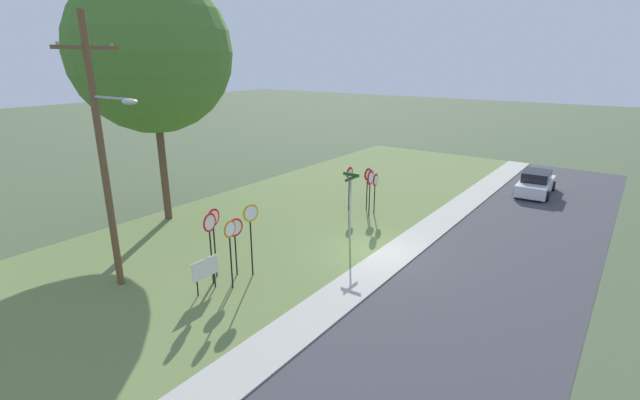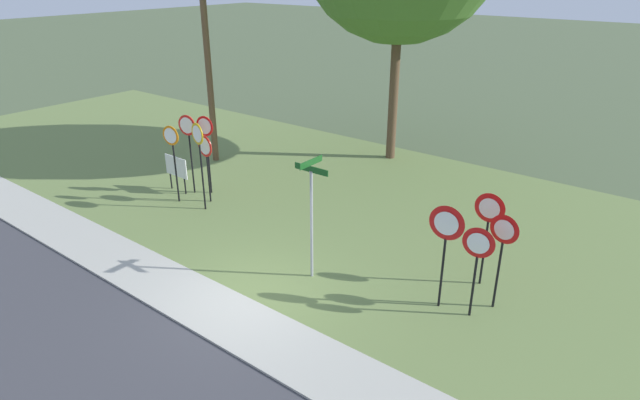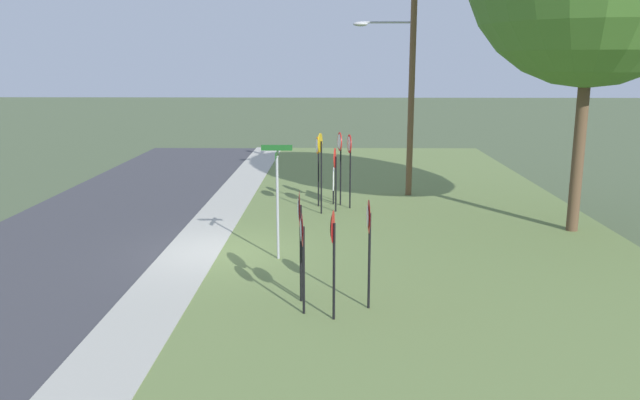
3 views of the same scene
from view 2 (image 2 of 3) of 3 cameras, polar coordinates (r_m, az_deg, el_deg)
name	(u,v)px [view 2 (image 2 of 3)]	position (r m, az deg, el deg)	size (l,w,h in m)	color
ground_plane	(248,299)	(12.81, -7.73, -10.50)	(160.00, 160.00, 0.00)	#4C5B3D
sidewalk_strip	(222,314)	(12.35, -10.41, -11.97)	(44.00, 1.60, 0.06)	#ADAA9E
grass_median	(382,213)	(16.93, 6.71, -1.37)	(44.00, 12.00, 0.04)	olive
stop_sign_near_left	(206,154)	(17.35, -12.14, 4.82)	(0.71, 0.12, 2.28)	black
stop_sign_near_right	(173,148)	(17.55, -15.52, 5.35)	(0.62, 0.13, 2.58)	black
stop_sign_far_left	(206,138)	(17.98, -12.10, 6.47)	(0.66, 0.14, 2.69)	black
stop_sign_far_center	(199,148)	(16.69, -12.82, 5.41)	(0.66, 0.16, 2.83)	black
stop_sign_far_right	(189,138)	(18.12, -13.91, 6.52)	(0.67, 0.16, 2.72)	black
yield_sign_near_left	(477,252)	(11.71, 16.50, -5.39)	(0.70, 0.12, 2.18)	black
yield_sign_near_right	(503,241)	(12.12, 18.97, -4.14)	(0.67, 0.12, 2.32)	black
yield_sign_far_left	(488,218)	(12.91, 17.58, -1.85)	(0.72, 0.10, 2.40)	black
yield_sign_far_right	(446,233)	(11.74, 13.30, -3.45)	(0.80, 0.12, 2.51)	black
street_name_post	(311,210)	(12.62, -0.92, -1.03)	(0.96, 0.82, 3.10)	#9EA0A8
utility_pole	(202,30)	(20.67, -12.52, 17.32)	(2.10, 2.42, 9.28)	brown
notice_board	(176,168)	(18.74, -15.14, 3.29)	(1.10, 0.06, 1.25)	black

